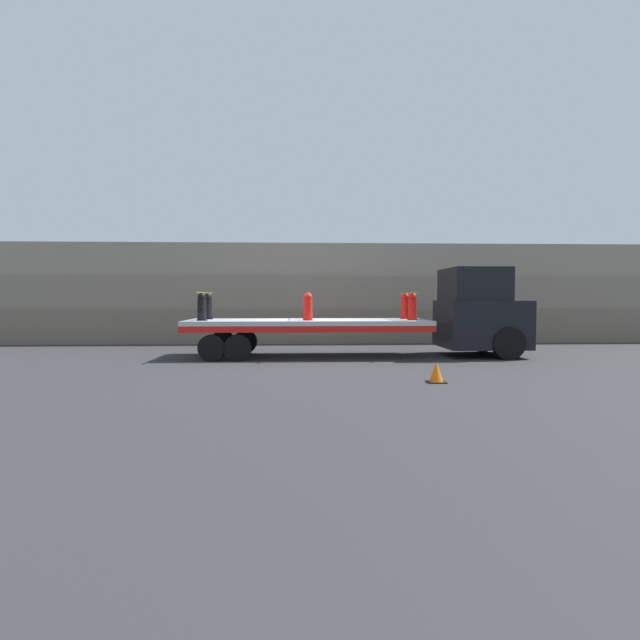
% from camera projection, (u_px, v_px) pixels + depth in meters
% --- Properties ---
extents(ground_plane, '(120.00, 120.00, 0.00)m').
position_uv_depth(ground_plane, '(308.00, 356.00, 16.87)').
color(ground_plane, '#2D2D30').
extents(rock_cliff, '(60.00, 3.30, 4.39)m').
position_uv_depth(rock_cliff, '(305.00, 294.00, 23.14)').
color(rock_cliff, '#706656').
rests_on(rock_cliff, ground_plane).
extents(truck_cab, '(2.68, 2.63, 2.99)m').
position_uv_depth(truck_cab, '(482.00, 313.00, 17.07)').
color(truck_cab, black).
rests_on(truck_cab, ground_plane).
extents(flatbed_trailer, '(8.08, 2.63, 1.24)m').
position_uv_depth(flatbed_trailer, '(292.00, 327.00, 16.81)').
color(flatbed_trailer, '#B2B2B7').
rests_on(flatbed_trailer, ground_plane).
extents(fire_hydrant_black_near_0, '(0.35, 0.48, 0.90)m').
position_uv_depth(fire_hydrant_black_near_0, '(202.00, 307.00, 16.09)').
color(fire_hydrant_black_near_0, black).
rests_on(fire_hydrant_black_near_0, flatbed_trailer).
extents(fire_hydrant_black_far_0, '(0.35, 0.48, 0.90)m').
position_uv_depth(fire_hydrant_black_far_0, '(208.00, 307.00, 17.21)').
color(fire_hydrant_black_far_0, black).
rests_on(fire_hydrant_black_far_0, flatbed_trailer).
extents(fire_hydrant_red_near_1, '(0.35, 0.48, 0.90)m').
position_uv_depth(fire_hydrant_red_near_1, '(308.00, 307.00, 16.24)').
color(fire_hydrant_red_near_1, red).
rests_on(fire_hydrant_red_near_1, flatbed_trailer).
extents(fire_hydrant_red_far_1, '(0.35, 0.48, 0.90)m').
position_uv_depth(fire_hydrant_red_far_1, '(308.00, 306.00, 17.36)').
color(fire_hydrant_red_far_1, red).
rests_on(fire_hydrant_red_far_1, flatbed_trailer).
extents(fire_hydrant_red_near_2, '(0.35, 0.48, 0.90)m').
position_uv_depth(fire_hydrant_red_near_2, '(413.00, 307.00, 16.39)').
color(fire_hydrant_red_near_2, red).
rests_on(fire_hydrant_red_near_2, flatbed_trailer).
extents(fire_hydrant_red_far_2, '(0.35, 0.48, 0.90)m').
position_uv_depth(fire_hydrant_red_far_2, '(405.00, 306.00, 17.51)').
color(fire_hydrant_red_far_2, red).
rests_on(fire_hydrant_red_far_2, flatbed_trailer).
extents(cargo_strap_rear, '(0.05, 2.73, 0.01)m').
position_uv_depth(cargo_strap_rear, '(205.00, 293.00, 16.63)').
color(cargo_strap_rear, yellow).
rests_on(cargo_strap_rear, fire_hydrant_black_near_0).
extents(cargo_strap_middle, '(0.05, 2.73, 0.01)m').
position_uv_depth(cargo_strap_middle, '(308.00, 293.00, 16.78)').
color(cargo_strap_middle, yellow).
rests_on(cargo_strap_middle, fire_hydrant_red_near_1).
extents(cargo_strap_front, '(0.05, 2.73, 0.01)m').
position_uv_depth(cargo_strap_front, '(409.00, 293.00, 16.93)').
color(cargo_strap_front, yellow).
rests_on(cargo_strap_front, fire_hydrant_red_near_2).
extents(traffic_cone, '(0.42, 0.42, 0.48)m').
position_uv_depth(traffic_cone, '(436.00, 372.00, 11.61)').
color(traffic_cone, black).
rests_on(traffic_cone, ground_plane).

